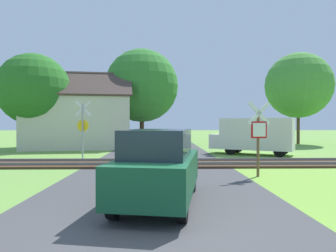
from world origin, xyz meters
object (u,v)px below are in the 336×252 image
object	(u,v)px
stop_sign_near	(259,133)
parked_car	(159,166)
tree_left	(34,89)
mail_truck	(254,135)
tree_far	(298,86)
house	(80,120)
tree_center	(142,86)
crossing_sign_far	(83,125)

from	to	relation	value
stop_sign_near	parked_car	distance (m)	5.03
stop_sign_near	tree_left	size ratio (longest dim) A/B	0.39
stop_sign_near	tree_left	xyz separation A→B (m)	(-12.85, 11.41, 2.85)
tree_left	mail_truck	bearing A→B (deg)	-14.11
stop_sign_near	tree_far	bearing A→B (deg)	-128.63
house	tree_center	bearing A→B (deg)	19.85
tree_left	tree_far	bearing A→B (deg)	14.33
tree_left	tree_center	distance (m)	8.71
house	mail_truck	world-z (taller)	house
stop_sign_near	house	distance (m)	16.46
crossing_sign_far	house	world-z (taller)	house
tree_center	mail_truck	bearing A→B (deg)	-46.80
tree_center	parked_car	distance (m)	19.61
crossing_sign_far	mail_truck	distance (m)	10.23
crossing_sign_far	tree_left	xyz separation A→B (m)	(-5.00, 5.50, 2.58)
stop_sign_near	mail_truck	bearing A→B (deg)	-116.16
house	parked_car	bearing A→B (deg)	-76.45
crossing_sign_far	parked_car	distance (m)	10.40
house	tree_left	bearing A→B (deg)	-157.37
stop_sign_near	tree_center	size ratio (longest dim) A/B	0.32
stop_sign_near	crossing_sign_far	xyz separation A→B (m)	(-7.86, 5.91, 0.27)
tree_far	mail_truck	world-z (taller)	tree_far
tree_center	parked_car	xyz separation A→B (m)	(1.67, -19.05, -4.33)
tree_left	house	bearing A→B (deg)	30.18
house	tree_center	world-z (taller)	tree_center
crossing_sign_far	house	size ratio (longest dim) A/B	0.37
crossing_sign_far	parked_car	xyz separation A→B (m)	(4.30, -9.42, -0.94)
crossing_sign_far	tree_center	bearing A→B (deg)	76.10
crossing_sign_far	stop_sign_near	bearing A→B (deg)	-35.60
tree_far	tree_left	size ratio (longest dim) A/B	1.21
tree_center	tree_left	bearing A→B (deg)	-151.53
crossing_sign_far	parked_car	size ratio (longest dim) A/B	0.76
mail_truck	tree_center	bearing A→B (deg)	72.45
tree_far	parked_car	size ratio (longest dim) A/B	2.02
tree_left	parked_car	xyz separation A→B (m)	(9.30, -14.91, -3.53)
house	mail_truck	xyz separation A→B (m)	(12.17, -5.47, -0.93)
tree_center	mail_truck	world-z (taller)	tree_center
tree_center	mail_truck	xyz separation A→B (m)	(7.44, -7.92, -3.99)
stop_sign_near	tree_far	distance (m)	19.85
tree_far	tree_center	distance (m)	14.64
stop_sign_near	house	bearing A→B (deg)	-62.74
tree_far	mail_truck	size ratio (longest dim) A/B	1.65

